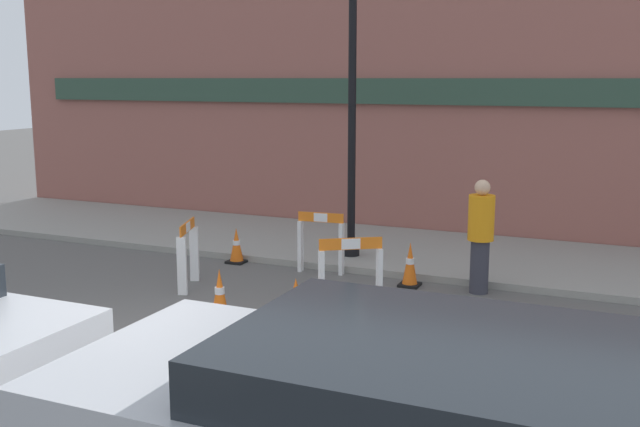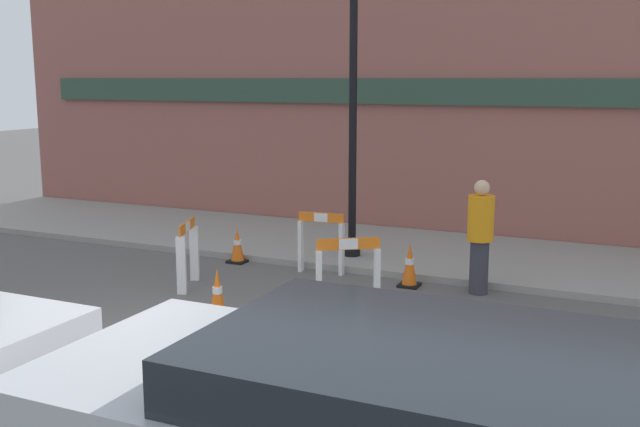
{
  "view_description": "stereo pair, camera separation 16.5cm",
  "coord_description": "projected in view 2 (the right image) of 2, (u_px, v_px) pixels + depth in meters",
  "views": [
    {
      "loc": [
        4.99,
        -6.21,
        3.06
      ],
      "look_at": [
        0.41,
        4.15,
        1.0
      ],
      "focal_mm": 42.0,
      "sensor_mm": 36.0,
      "label": 1
    },
    {
      "loc": [
        5.14,
        -6.15,
        3.06
      ],
      "look_at": [
        0.41,
        4.15,
        1.0
      ],
      "focal_mm": 42.0,
      "sensor_mm": 36.0,
      "label": 2
    }
  ],
  "objects": [
    {
      "name": "ground_plane",
      "position": [
        127.0,
        363.0,
        8.15
      ],
      "size": [
        60.0,
        60.0,
        0.0
      ],
      "primitive_type": "plane",
      "color": "#565451"
    },
    {
      "name": "sidewalk_slab",
      "position": [
        346.0,
        245.0,
        13.67
      ],
      "size": [
        18.0,
        3.35,
        0.11
      ],
      "color": "gray",
      "rests_on": "ground_plane"
    },
    {
      "name": "storefront_facade",
      "position": [
        381.0,
        93.0,
        14.75
      ],
      "size": [
        18.0,
        0.22,
        5.5
      ],
      "color": "#93564C",
      "rests_on": "ground_plane"
    },
    {
      "name": "streetlamp_post",
      "position": [
        353.0,
        75.0,
        12.07
      ],
      "size": [
        0.44,
        0.44,
        4.62
      ],
      "color": "black",
      "rests_on": "sidewalk_slab"
    },
    {
      "name": "barricade_0",
      "position": [
        348.0,
        276.0,
        9.52
      ],
      "size": [
        0.75,
        0.56,
        1.07
      ],
      "rotation": [
        0.0,
        0.0,
        6.87
      ],
      "color": "white",
      "rests_on": "ground_plane"
    },
    {
      "name": "barricade_1",
      "position": [
        321.0,
        241.0,
        11.81
      ],
      "size": [
        0.75,
        0.2,
        0.97
      ],
      "rotation": [
        0.0,
        0.0,
        9.52
      ],
      "color": "white",
      "rests_on": "ground_plane"
    },
    {
      "name": "barricade_2",
      "position": [
        188.0,
        252.0,
        11.0
      ],
      "size": [
        0.4,
        0.81,
        0.99
      ],
      "rotation": [
        0.0,
        0.0,
        11.34
      ],
      "color": "white",
      "rests_on": "ground_plane"
    },
    {
      "name": "traffic_cone_0",
      "position": [
        237.0,
        246.0,
        12.52
      ],
      "size": [
        0.3,
        0.3,
        0.6
      ],
      "color": "black",
      "rests_on": "ground_plane"
    },
    {
      "name": "traffic_cone_1",
      "position": [
        410.0,
        265.0,
        11.07
      ],
      "size": [
        0.3,
        0.3,
        0.67
      ],
      "color": "black",
      "rests_on": "ground_plane"
    },
    {
      "name": "traffic_cone_2",
      "position": [
        218.0,
        295.0,
        9.56
      ],
      "size": [
        0.3,
        0.3,
        0.68
      ],
      "color": "black",
      "rests_on": "ground_plane"
    },
    {
      "name": "traffic_cone_3",
      "position": [
        294.0,
        296.0,
        9.83
      ],
      "size": [
        0.3,
        0.3,
        0.48
      ],
      "color": "black",
      "rests_on": "ground_plane"
    },
    {
      "name": "person_worker",
      "position": [
        480.0,
        234.0,
        10.62
      ],
      "size": [
        0.45,
        0.45,
        1.65
      ],
      "rotation": [
        0.0,
        0.0,
        -2.9
      ],
      "color": "#33333D",
      "rests_on": "ground_plane"
    }
  ]
}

